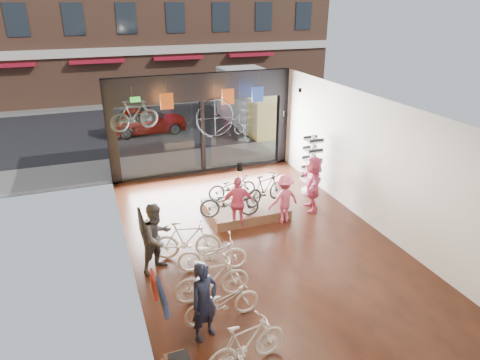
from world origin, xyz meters
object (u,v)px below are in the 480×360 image
floor_bike_2 (222,302)px  floor_bike_3 (212,280)px  customer_0 (204,301)px  hung_bike (134,115)px  display_bike_right (232,186)px  customer_3 (284,199)px  sunglasses_rack (312,165)px  penny_farthing (223,119)px  display_bike_left (229,202)px  display_bike_mid (266,189)px  floor_bike_5 (187,240)px  street_car (146,120)px  customer_2 (238,203)px  box_truck (258,102)px  display_platform (245,209)px  floor_bike_1 (246,344)px  customer_5 (312,183)px  customer_1 (157,237)px  floor_bike_4 (212,254)px

floor_bike_2 → floor_bike_3: floor_bike_3 is taller
customer_0 → hung_bike: (-0.25, 6.88, 2.07)m
display_bike_right → customer_3: size_ratio=1.04×
floor_bike_2 → floor_bike_3: (-0.01, 0.71, 0.09)m
display_bike_right → sunglasses_rack: sunglasses_rack is taller
floor_bike_2 → penny_farthing: penny_farthing is taller
display_bike_left → customer_0: customer_0 is taller
display_bike_mid → penny_farthing: penny_farthing is taller
floor_bike_5 → customer_3: size_ratio=1.15×
street_car → floor_bike_2: bearing=177.3°
customer_2 → customer_3: size_ratio=1.06×
display_bike_right → sunglasses_rack: size_ratio=0.78×
box_truck → sunglasses_rack: box_truck is taller
display_bike_right → hung_bike: 3.81m
customer_2 → hung_bike: size_ratio=1.02×
hung_bike → sunglasses_rack: bearing=-118.4°
display_bike_left → customer_2: customer_2 is taller
street_car → sunglasses_rack: sunglasses_rack is taller
street_car → floor_bike_5: bearing=176.1°
floor_bike_5 → display_platform: bearing=-36.5°
floor_bike_5 → customer_2: bearing=-44.8°
floor_bike_2 → penny_farthing: 7.32m
floor_bike_1 → sunglasses_rack: bearing=-47.9°
hung_bike → penny_farthing: bearing=-101.6°
display_bike_left → display_bike_right: (0.49, 1.15, -0.05)m
floor_bike_3 → floor_bike_5: bearing=4.9°
box_truck → customer_5: size_ratio=3.91×
display_bike_left → hung_bike: bearing=51.2°
floor_bike_3 → sunglasses_rack: (4.91, 4.39, 0.49)m
hung_bike → box_truck: bearing=-60.1°
customer_5 → hung_bike: size_ratio=1.14×
penny_farthing → street_car: bearing=101.5°
display_platform → street_car: bearing=98.6°
floor_bike_1 → customer_2: size_ratio=1.04×
street_car → penny_farthing: size_ratio=2.40×
customer_5 → penny_farthing: (-2.05, 2.72, 1.60)m
floor_bike_3 → floor_bike_1: bearing=-177.7°
display_bike_mid → customer_0: size_ratio=0.97×
box_truck → customer_0: box_truck is taller
customer_1 → customer_5: bearing=-15.7°
floor_bike_4 → customer_1: (-1.24, 0.50, 0.45)m
box_truck → customer_0: (-6.77, -13.68, -0.53)m
penny_farthing → customer_3: bearing=-75.3°
floor_bike_3 → floor_bike_2: bearing=-177.4°
customer_0 → customer_3: bearing=23.5°
floor_bike_1 → customer_2: (1.64, 4.92, 0.31)m
floor_bike_3 → floor_bike_4: bearing=-16.0°
street_car → floor_bike_1: (-0.65, -15.67, -0.17)m
box_truck → sunglasses_rack: size_ratio=3.47×
floor_bike_1 → customer_0: 1.16m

